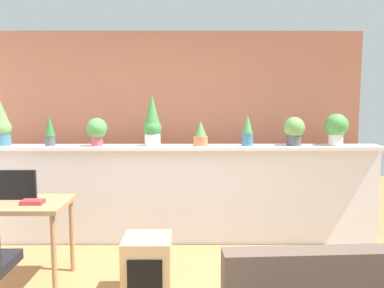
% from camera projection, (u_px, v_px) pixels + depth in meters
% --- Properties ---
extents(divider_wall, '(4.71, 0.16, 1.10)m').
position_uv_depth(divider_wall, '(172.00, 196.00, 4.51)').
color(divider_wall, silver).
rests_on(divider_wall, ground).
extents(plant_shelf, '(4.71, 0.32, 0.04)m').
position_uv_depth(plant_shelf, '(172.00, 147.00, 4.41)').
color(plant_shelf, silver).
rests_on(plant_shelf, divider_wall).
extents(brick_wall_behind, '(4.71, 0.10, 2.50)m').
position_uv_depth(brick_wall_behind, '(174.00, 131.00, 5.03)').
color(brick_wall_behind, '#AD664C').
rests_on(brick_wall_behind, ground).
extents(potted_plant_0, '(0.21, 0.21, 0.50)m').
position_uv_depth(potted_plant_0, '(1.00, 125.00, 4.38)').
color(potted_plant_0, '#386B84').
rests_on(potted_plant_0, plant_shelf).
extents(potted_plant_1, '(0.12, 0.12, 0.33)m').
position_uv_depth(potted_plant_1, '(50.00, 131.00, 4.36)').
color(potted_plant_1, '#4C4C51').
rests_on(potted_plant_1, plant_shelf).
extents(potted_plant_2, '(0.23, 0.23, 0.31)m').
position_uv_depth(potted_plant_2, '(97.00, 130.00, 4.35)').
color(potted_plant_2, '#B7474C').
rests_on(potted_plant_2, plant_shelf).
extents(potted_plant_3, '(0.20, 0.20, 0.57)m').
position_uv_depth(potted_plant_3, '(152.00, 122.00, 4.37)').
color(potted_plant_3, silver).
rests_on(potted_plant_3, plant_shelf).
extents(potted_plant_4, '(0.16, 0.16, 0.28)m').
position_uv_depth(potted_plant_4, '(201.00, 134.00, 4.39)').
color(potted_plant_4, '#C66B42').
rests_on(potted_plant_4, plant_shelf).
extents(potted_plant_5, '(0.12, 0.12, 0.35)m').
position_uv_depth(potted_plant_5, '(248.00, 131.00, 4.37)').
color(potted_plant_5, '#386B84').
rests_on(potted_plant_5, plant_shelf).
extents(potted_plant_6, '(0.23, 0.23, 0.32)m').
position_uv_depth(potted_plant_6, '(294.00, 130.00, 4.40)').
color(potted_plant_6, '#4C4C51').
rests_on(potted_plant_6, plant_shelf).
extents(potted_plant_7, '(0.26, 0.26, 0.36)m').
position_uv_depth(potted_plant_7, '(336.00, 128.00, 4.40)').
color(potted_plant_7, silver).
rests_on(potted_plant_7, plant_shelf).
extents(desk, '(1.10, 0.60, 0.75)m').
position_uv_depth(desk, '(6.00, 211.00, 3.48)').
color(desk, '#99754C').
rests_on(desk, ground).
extents(tv_monitor, '(0.47, 0.04, 0.27)m').
position_uv_depth(tv_monitor, '(10.00, 185.00, 3.53)').
color(tv_monitor, black).
rests_on(tv_monitor, desk).
extents(side_cube_shelf, '(0.40, 0.41, 0.50)m').
position_uv_depth(side_cube_shelf, '(147.00, 266.00, 3.31)').
color(side_cube_shelf, tan).
rests_on(side_cube_shelf, ground).
extents(book_on_desk, '(0.19, 0.12, 0.04)m').
position_uv_depth(book_on_desk, '(33.00, 202.00, 3.39)').
color(book_on_desk, '#B22D33').
rests_on(book_on_desk, desk).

